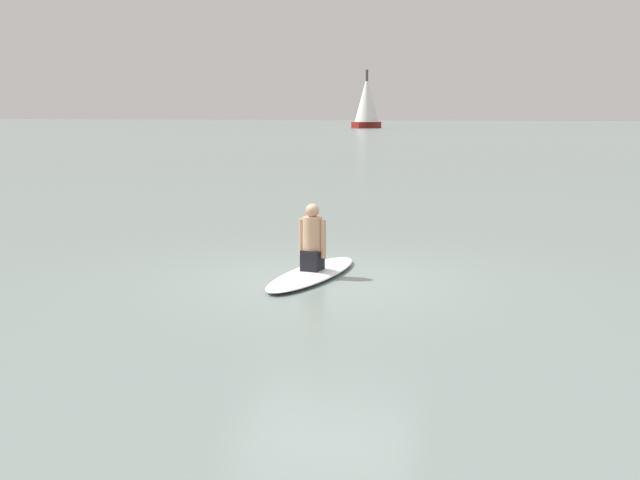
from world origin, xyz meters
The scene contains 4 objects.
ground_plane centered at (0.00, 0.00, 0.00)m, with size 400.00×400.00×0.00m, color slate.
surfboard centered at (0.22, -0.15, 0.05)m, with size 2.62×0.69×0.10m, color white.
person_paddler centered at (0.22, -0.15, 0.52)m, with size 0.41×0.33×0.93m.
sailboat_near_left centered at (23.71, -99.08, 3.79)m, with size 4.53×4.88×8.13m.
Camera 1 is at (-3.05, 10.07, 2.29)m, focal length 43.94 mm.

